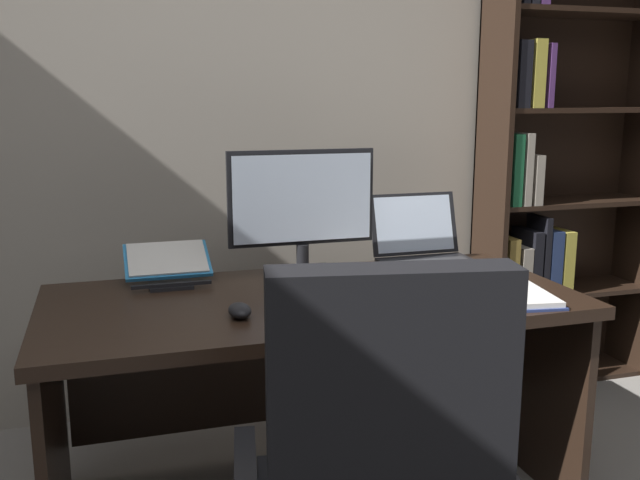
{
  "coord_description": "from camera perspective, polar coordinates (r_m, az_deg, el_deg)",
  "views": [
    {
      "loc": [
        -0.54,
        -0.89,
        1.33
      ],
      "look_at": [
        0.07,
        1.1,
        0.9
      ],
      "focal_mm": 39.33,
      "sensor_mm": 36.0,
      "label": 1
    }
  ],
  "objects": [
    {
      "name": "wall_back",
      "position": [
        3.01,
        -6.75,
        12.38
      ],
      "size": [
        5.09,
        0.12,
        2.75
      ],
      "primitive_type": "cube",
      "color": "#A89E8E",
      "rests_on": "ground"
    },
    {
      "name": "open_binder",
      "position": [
        2.22,
        13.02,
        -4.51
      ],
      "size": [
        0.47,
        0.35,
        0.02
      ],
      "rotation": [
        0.0,
        0.0,
        -0.15
      ],
      "color": "navy",
      "rests_on": "desk"
    },
    {
      "name": "reading_stand_with_book",
      "position": [
        2.43,
        -12.27,
        -1.93
      ],
      "size": [
        0.28,
        0.25,
        0.12
      ],
      "color": "black",
      "rests_on": "desk"
    },
    {
      "name": "monitor",
      "position": [
        2.42,
        -1.47,
        2.32
      ],
      "size": [
        0.52,
        0.16,
        0.44
      ],
      "color": "black",
      "rests_on": "desk"
    },
    {
      "name": "desk",
      "position": [
        2.35,
        -1.15,
        -8.47
      ],
      "size": [
        1.66,
        0.77,
        0.71
      ],
      "color": "black",
      "rests_on": "ground"
    },
    {
      "name": "computer_mouse",
      "position": [
        2.01,
        -6.55,
        -5.72
      ],
      "size": [
        0.06,
        0.1,
        0.04
      ],
      "primitive_type": "ellipsoid",
      "color": "black",
      "rests_on": "desk"
    },
    {
      "name": "bookshelf",
      "position": [
        3.38,
        18.24,
        5.24
      ],
      "size": [
        0.83,
        0.28,
        2.12
      ],
      "color": "black",
      "rests_on": "ground"
    },
    {
      "name": "notepad",
      "position": [
        2.35,
        5.4,
        -3.53
      ],
      "size": [
        0.16,
        0.21,
        0.01
      ],
      "primitive_type": "cube",
      "rotation": [
        0.0,
        0.0,
        0.03
      ],
      "color": "silver",
      "rests_on": "desk"
    },
    {
      "name": "keyboard",
      "position": [
        2.08,
        1.62,
        -5.25
      ],
      "size": [
        0.42,
        0.15,
        0.02
      ],
      "primitive_type": "cube",
      "color": "black",
      "rests_on": "desk"
    },
    {
      "name": "laptop",
      "position": [
        2.63,
        8.58,
        -0.87
      ],
      "size": [
        0.35,
        0.33,
        0.25
      ],
      "color": "black",
      "rests_on": "desk"
    },
    {
      "name": "pen",
      "position": [
        2.35,
        5.85,
        -3.28
      ],
      "size": [
        0.13,
        0.06,
        0.01
      ],
      "primitive_type": "cylinder",
      "rotation": [
        0.0,
        1.57,
        0.35
      ],
      "color": "black",
      "rests_on": "notepad"
    }
  ]
}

